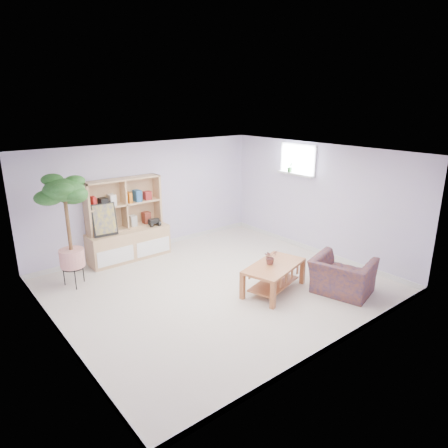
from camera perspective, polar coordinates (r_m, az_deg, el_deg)
floor at (r=7.37m, az=-0.97°, el=-8.85°), size 5.50×5.00×0.01m
ceiling at (r=6.67m, az=-1.08°, el=10.00°), size 5.50×5.00×0.01m
walls at (r=6.92m, az=-1.02°, el=0.10°), size 5.51×5.01×2.40m
baseboard at (r=7.35m, az=-0.97°, el=-8.50°), size 5.50×5.00×0.10m
window at (r=9.02m, az=10.55°, el=9.07°), size 0.10×0.98×0.68m
window_sill at (r=9.03m, az=10.19°, el=7.03°), size 0.14×1.00×0.04m
storage_unit at (r=8.56m, az=-13.66°, el=0.58°), size 1.72×0.58×1.72m
poster at (r=8.26m, az=-16.71°, el=0.57°), size 0.48×0.15×0.66m
toy_truck at (r=8.75m, az=-9.95°, el=0.30°), size 0.35×0.26×0.17m
coffee_table at (r=7.15m, az=7.11°, el=-7.64°), size 1.35×0.97×0.50m
table_plant at (r=7.04m, az=6.63°, el=-4.70°), size 0.25×0.22×0.26m
floor_tree at (r=7.51m, az=-21.27°, el=-1.09°), size 0.95×0.95×2.06m
armchair at (r=7.27m, az=16.57°, el=-6.82°), size 1.09×1.18×0.73m
sill_plant at (r=9.12m, az=9.40°, el=8.04°), size 0.13×0.11×0.23m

